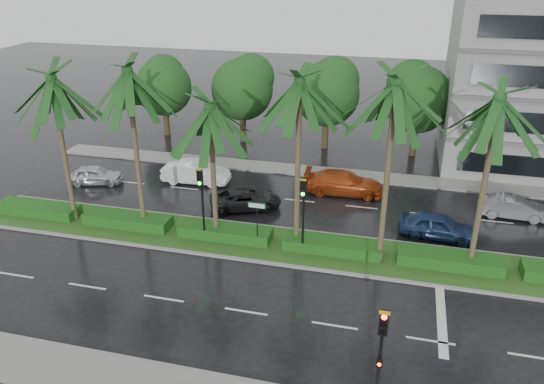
% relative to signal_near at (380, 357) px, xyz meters
% --- Properties ---
extents(ground, '(120.00, 120.00, 0.00)m').
position_rel_signal_near_xyz_m(ground, '(-6.00, 9.39, -2.50)').
color(ground, black).
rests_on(ground, ground).
extents(far_sidewalk, '(40.00, 2.00, 0.12)m').
position_rel_signal_near_xyz_m(far_sidewalk, '(-6.00, 21.39, -2.44)').
color(far_sidewalk, slate).
rests_on(far_sidewalk, ground).
extents(median, '(36.00, 4.00, 0.15)m').
position_rel_signal_near_xyz_m(median, '(-6.00, 10.39, -2.42)').
color(median, gray).
rests_on(median, ground).
extents(hedge, '(35.20, 1.40, 0.60)m').
position_rel_signal_near_xyz_m(hedge, '(-6.00, 10.39, -2.05)').
color(hedge, '#1C4213').
rests_on(hedge, median).
extents(lane_markings, '(34.00, 13.06, 0.01)m').
position_rel_signal_near_xyz_m(lane_markings, '(-2.96, 8.96, -2.50)').
color(lane_markings, silver).
rests_on(lane_markings, ground).
extents(palm_row, '(26.30, 4.20, 10.07)m').
position_rel_signal_near_xyz_m(palm_row, '(-7.25, 10.41, 5.64)').
color(palm_row, '#463D28').
rests_on(palm_row, median).
extents(signal_near, '(0.34, 0.45, 4.36)m').
position_rel_signal_near_xyz_m(signal_near, '(0.00, 0.00, 0.00)').
color(signal_near, black).
rests_on(signal_near, near_sidewalk).
extents(signal_median_left, '(0.34, 0.42, 4.36)m').
position_rel_signal_near_xyz_m(signal_median_left, '(-10.00, 9.69, 0.49)').
color(signal_median_left, black).
rests_on(signal_median_left, median).
extents(signal_median_right, '(0.34, 0.42, 4.36)m').
position_rel_signal_near_xyz_m(signal_median_right, '(-4.50, 9.69, 0.49)').
color(signal_median_right, black).
rests_on(signal_median_right, median).
extents(street_sign, '(0.95, 0.09, 2.60)m').
position_rel_signal_near_xyz_m(street_sign, '(-7.00, 9.87, -0.38)').
color(street_sign, black).
rests_on(street_sign, median).
extents(bg_trees, '(32.69, 5.14, 7.43)m').
position_rel_signal_near_xyz_m(bg_trees, '(-6.27, 26.98, 2.12)').
color(bg_trees, '#362618').
rests_on(bg_trees, ground).
extents(car_silver, '(2.42, 4.03, 1.28)m').
position_rel_signal_near_xyz_m(car_silver, '(-20.32, 15.65, -1.86)').
color(car_silver, silver).
rests_on(car_silver, ground).
extents(car_white, '(1.91, 4.76, 1.54)m').
position_rel_signal_near_xyz_m(car_white, '(-13.56, 17.52, -1.73)').
color(car_white, white).
rests_on(car_white, ground).
extents(car_darkgrey, '(3.71, 4.90, 1.24)m').
position_rel_signal_near_xyz_m(car_darkgrey, '(-9.06, 14.50, -1.88)').
color(car_darkgrey, black).
rests_on(car_darkgrey, ground).
extents(car_red, '(2.37, 5.30, 1.51)m').
position_rel_signal_near_xyz_m(car_red, '(-3.37, 18.26, -1.75)').
color(car_red, '#A43911').
rests_on(car_red, ground).
extents(car_blue, '(2.09, 4.41, 1.46)m').
position_rel_signal_near_xyz_m(car_blue, '(2.50, 13.54, -1.78)').
color(car_blue, navy).
rests_on(car_blue, ground).
extents(car_grey, '(1.56, 4.04, 1.31)m').
position_rel_signal_near_xyz_m(car_grey, '(7.00, 17.25, -1.85)').
color(car_grey, slate).
rests_on(car_grey, ground).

